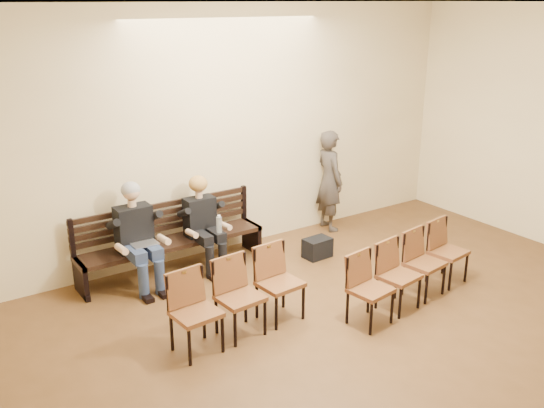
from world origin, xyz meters
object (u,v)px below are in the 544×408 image
Objects in this scene: passerby at (330,173)px; chair_row_back at (412,270)px; bag at (317,248)px; water_bottle at (219,232)px; seated_man at (137,236)px; seated_woman at (203,227)px; bench at (173,256)px; chair_row_front at (240,298)px; laptop at (145,246)px.

passerby is 2.68m from chair_row_back.
water_bottle is at bearing 166.19° from bag.
seated_man is 0.67× the size of chair_row_back.
seated_woman is 4.76× the size of water_bottle.
water_bottle is at bearing 109.05° from passerby.
bench is 2.20× the size of seated_woman.
bench is 10.46× the size of water_bottle.
seated_woman reaches higher than chair_row_back.
chair_row_front is (-2.87, -2.02, -0.49)m from passerby.
chair_row_front is (0.40, -1.67, -0.12)m from laptop.
water_bottle reaches higher than bench.
seated_woman is at bearing 0.00° from seated_man.
seated_woman is 3.06× the size of bag.
seated_man is 5.44× the size of water_bottle.
laptop is 0.17× the size of passerby.
seated_woman is at bearing 116.65° from chair_row_back.
water_bottle is at bearing -13.66° from seated_man.
seated_woman reaches higher than water_bottle.
passerby is at bearing 14.98° from laptop.
bench is 1.92× the size of seated_man.
bench is 0.73m from water_bottle.
seated_man is at bearing -167.22° from bench.
bag is at bearing -13.81° from water_bottle.
bench is 1.28× the size of chair_row_back.
water_bottle is (0.52, -0.38, 0.35)m from bench.
chair_row_back is (-0.74, -2.52, -0.51)m from passerby.
passerby is at bearing 3.80° from seated_man.
laptop is (0.04, -0.13, -0.11)m from seated_man.
bag is 1.43m from passerby.
laptop is 0.82× the size of bag.
chair_row_back is at bearing -49.80° from bench.
seated_woman reaches higher than laptop.
seated_woman is 1.87m from chair_row_front.
laptop is 1.28× the size of water_bottle.
bag is (2.45, -0.60, -0.53)m from seated_man.
bench is 1.64× the size of chair_row_front.
chair_row_back is (2.13, -0.50, -0.02)m from chair_row_front.
laptop is (-0.48, -0.25, 0.34)m from bench.
passerby is (0.86, 0.82, 0.79)m from bag.
chair_row_back is (1.63, -2.30, -0.17)m from seated_woman.
bench is 1.93m from chair_row_front.
water_bottle is at bearing -67.84° from seated_woman.
seated_woman reaches higher than bench.
passerby reaches higher than seated_woman.
chair_row_front is (-0.50, -1.80, -0.15)m from seated_woman.
water_bottle is 0.12× the size of chair_row_back.
chair_row_front is (-0.61, -1.54, -0.13)m from water_bottle.
chair_row_front is (-0.09, -1.92, 0.22)m from bench.
passerby is (2.27, 0.48, 0.35)m from water_bottle.
passerby reaches higher than water_bottle.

